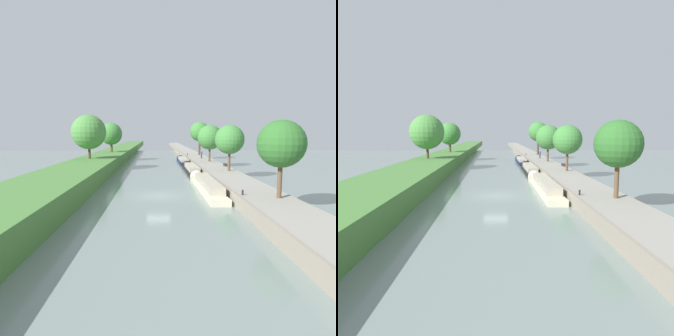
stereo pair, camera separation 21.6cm
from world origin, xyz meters
The scene contains 17 objects.
ground_plane centered at (0.00, 0.00, 0.00)m, with size 160.00×160.00×0.00m, color slate.
left_grassy_bank centered at (-10.68, 0.00, 1.09)m, with size 7.30×260.00×2.18m.
right_towpath centered at (9.25, 0.00, 0.59)m, with size 4.45×260.00×1.17m.
stone_quay centered at (6.90, 0.00, 0.61)m, with size 0.25×260.00×1.22m.
narrowboat_cream centered at (5.57, 3.23, 0.58)m, with size 1.85×16.79×2.00m.
narrowboat_black centered at (5.65, 19.02, 0.52)m, with size 1.90×13.83×1.92m.
narrowboat_navy centered at (5.61, 34.33, 0.50)m, with size 1.83×13.43×1.76m.
tree_rightbank_near centered at (10.03, -6.70, 5.66)m, with size 3.93×3.93×6.48m.
tree_rightbank_midnear centered at (10.22, 11.26, 5.61)m, with size 4.15×4.15×6.54m.
tree_rightbank_midfar centered at (9.91, 25.22, 5.72)m, with size 4.65×4.65×6.89m.
tree_rightbank_far centered at (10.42, 42.01, 6.82)m, with size 4.72×4.72×8.05m.
tree_leftbank_downstream centered at (-11.61, 20.59, 6.70)m, with size 5.88×5.88×7.46m.
tree_leftbank_upstream centered at (-10.45, 38.06, 6.32)m, with size 5.04×5.04×6.67m.
person_walking centered at (9.43, 31.96, 2.04)m, with size 0.34×0.34×1.66m.
mooring_bollard_near centered at (7.33, -5.43, 1.40)m, with size 0.16×0.16×0.45m.
mooring_bollard_far centered at (7.33, 40.54, 1.40)m, with size 0.16×0.16×0.45m.
park_bench centered at (11.02, 16.94, 1.52)m, with size 0.44×1.50×0.47m.
Camera 1 is at (-0.22, -30.70, 6.59)m, focal length 31.83 mm.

